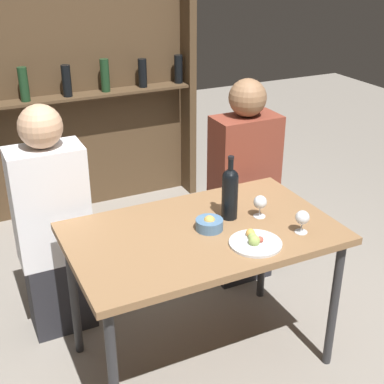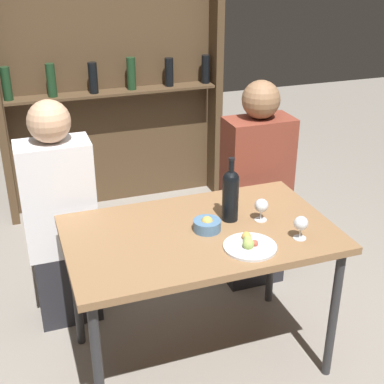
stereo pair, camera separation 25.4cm
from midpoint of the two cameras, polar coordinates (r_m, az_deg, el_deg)
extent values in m
plane|color=gray|center=(2.97, 3.34, -17.19)|extent=(10.00, 10.00, 0.00)
cube|color=olive|center=(2.53, 3.76, -4.57)|extent=(1.26, 0.77, 0.04)
cylinder|color=#2D2D30|center=(2.37, -6.81, -18.68)|extent=(0.04, 0.04, 0.73)
cylinder|color=#2D2D30|center=(2.77, 17.50, -12.47)|extent=(0.04, 0.04, 0.73)
cylinder|color=#2D2D30|center=(2.87, -9.81, -10.01)|extent=(0.04, 0.04, 0.73)
cylinder|color=#2D2D30|center=(3.20, 10.81, -6.03)|extent=(0.04, 0.04, 0.73)
cube|color=#4C3823|center=(4.23, -7.12, 13.14)|extent=(1.68, 0.02, 2.26)
cube|color=#4C3823|center=(4.39, 4.29, 13.70)|extent=(0.06, 0.18, 2.26)
cube|color=#4C3823|center=(4.17, -6.66, 10.47)|extent=(1.60, 0.18, 0.02)
cylinder|color=#19381E|center=(4.05, -17.49, 10.94)|extent=(0.07, 0.07, 0.24)
cylinder|color=#19381E|center=(4.06, -13.04, 11.51)|extent=(0.07, 0.07, 0.24)
cylinder|color=black|center=(4.10, -8.74, 11.91)|extent=(0.07, 0.07, 0.23)
cylinder|color=#19381E|center=(4.18, -4.73, 12.46)|extent=(0.07, 0.07, 0.24)
cylinder|color=black|center=(4.27, -0.72, 12.64)|extent=(0.07, 0.07, 0.22)
cylinder|color=black|center=(4.37, 3.18, 12.93)|extent=(0.07, 0.07, 0.22)
cylinder|color=black|center=(2.58, 6.93, -0.87)|extent=(0.08, 0.08, 0.22)
sphere|color=black|center=(2.54, 7.06, 1.32)|extent=(0.08, 0.08, 0.08)
cylinder|color=black|center=(2.52, 7.11, 2.31)|extent=(0.03, 0.03, 0.09)
cylinder|color=black|center=(2.50, 7.18, 3.44)|extent=(0.03, 0.03, 0.01)
cylinder|color=silver|center=(2.53, 14.26, -4.86)|extent=(0.06, 0.06, 0.00)
cylinder|color=silver|center=(2.51, 14.33, -4.25)|extent=(0.01, 0.01, 0.06)
sphere|color=silver|center=(2.49, 14.45, -3.31)|extent=(0.07, 0.07, 0.07)
cylinder|color=silver|center=(2.64, 10.10, -3.03)|extent=(0.06, 0.06, 0.00)
cylinder|color=silver|center=(2.63, 10.15, -2.43)|extent=(0.01, 0.01, 0.06)
sphere|color=silver|center=(2.61, 10.23, -1.51)|extent=(0.07, 0.07, 0.07)
cylinder|color=silver|center=(2.41, 9.24, -5.87)|extent=(0.24, 0.24, 0.01)
sphere|color=#99B256|center=(2.42, 8.98, -5.16)|extent=(0.04, 0.04, 0.04)
sphere|color=gold|center=(2.45, 8.80, -4.75)|extent=(0.04, 0.04, 0.04)
sphere|color=#99B256|center=(2.38, 9.09, -5.60)|extent=(0.05, 0.05, 0.05)
sphere|color=#B74C3D|center=(2.41, 9.74, -5.51)|extent=(0.03, 0.03, 0.03)
cylinder|color=#4C7299|center=(2.51, 4.52, -3.64)|extent=(0.13, 0.13, 0.05)
sphere|color=gold|center=(2.51, 4.53, -3.29)|extent=(0.06, 0.06, 0.06)
cube|color=#26262B|center=(3.16, -10.82, -9.59)|extent=(0.34, 0.22, 0.45)
cube|color=white|center=(2.88, -11.69, -0.73)|extent=(0.38, 0.22, 0.63)
sphere|color=tan|center=(2.73, -12.47, 7.32)|extent=(0.22, 0.22, 0.22)
cube|color=#26262B|center=(3.46, 8.60, -5.96)|extent=(0.36, 0.22, 0.45)
cube|color=brown|center=(3.22, 9.21, 2.33)|extent=(0.40, 0.22, 0.63)
sphere|color=#8C6647|center=(3.08, 9.77, 9.65)|extent=(0.22, 0.22, 0.22)
camera|label=1|loc=(0.13, -87.14, 1.35)|focal=50.00mm
camera|label=2|loc=(0.13, 92.86, -1.35)|focal=50.00mm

